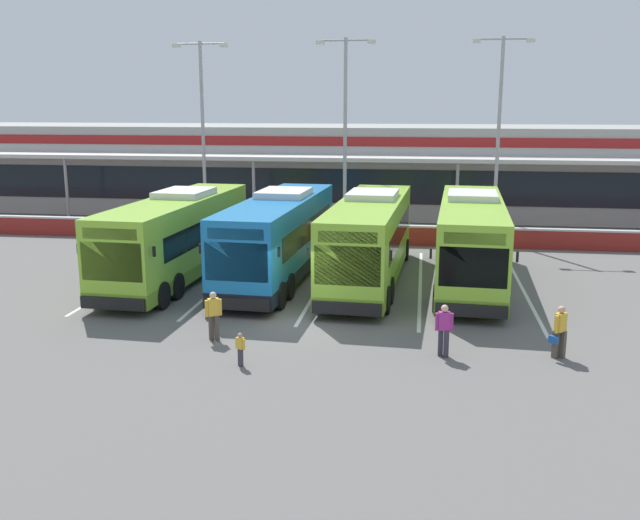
# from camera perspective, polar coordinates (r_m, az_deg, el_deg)

# --- Properties ---
(ground_plane) EXTENTS (200.00, 200.00, 0.00)m
(ground_plane) POSITION_cam_1_polar(r_m,az_deg,el_deg) (24.71, -1.80, -5.09)
(ground_plane) COLOR #605E5B
(terminal_building) EXTENTS (70.00, 13.00, 6.00)m
(terminal_building) POSITION_cam_1_polar(r_m,az_deg,el_deg) (50.45, 3.58, 7.42)
(terminal_building) COLOR #B7B7B2
(terminal_building) RESTS_ON ground
(red_barrier_wall) EXTENTS (60.00, 0.40, 1.10)m
(red_barrier_wall) POSITION_cam_1_polar(r_m,az_deg,el_deg) (38.53, 1.98, 2.16)
(red_barrier_wall) COLOR maroon
(red_barrier_wall) RESTS_ON ground
(coach_bus_leftmost) EXTENTS (3.38, 12.26, 3.78)m
(coach_bus_leftmost) POSITION_cam_1_polar(r_m,az_deg,el_deg) (31.17, -11.44, 1.75)
(coach_bus_leftmost) COLOR #8CC633
(coach_bus_leftmost) RESTS_ON ground
(coach_bus_left_centre) EXTENTS (3.38, 12.26, 3.78)m
(coach_bus_left_centre) POSITION_cam_1_polar(r_m,az_deg,el_deg) (30.57, -3.34, 1.77)
(coach_bus_left_centre) COLOR #1972B7
(coach_bus_left_centre) RESTS_ON ground
(coach_bus_centre) EXTENTS (3.38, 12.26, 3.78)m
(coach_bus_centre) POSITION_cam_1_polar(r_m,az_deg,el_deg) (30.01, 4.02, 1.56)
(coach_bus_centre) COLOR #8CC633
(coach_bus_centre) RESTS_ON ground
(coach_bus_right_centre) EXTENTS (3.38, 12.26, 3.78)m
(coach_bus_right_centre) POSITION_cam_1_polar(r_m,az_deg,el_deg) (30.36, 12.12, 1.44)
(coach_bus_right_centre) COLOR #8CC633
(coach_bus_right_centre) RESTS_ON ground
(bay_stripe_far_west) EXTENTS (0.14, 13.00, 0.01)m
(bay_stripe_far_west) POSITION_cam_1_polar(r_m,az_deg,el_deg) (32.64, -14.58, -1.13)
(bay_stripe_far_west) COLOR silver
(bay_stripe_far_west) RESTS_ON ground
(bay_stripe_west) EXTENTS (0.14, 13.00, 0.01)m
(bay_stripe_west) POSITION_cam_1_polar(r_m,az_deg,el_deg) (31.26, -7.47, -1.42)
(bay_stripe_west) COLOR silver
(bay_stripe_west) RESTS_ON ground
(bay_stripe_mid_west) EXTENTS (0.14, 13.00, 0.01)m
(bay_stripe_mid_west) POSITION_cam_1_polar(r_m,az_deg,el_deg) (30.40, 0.18, -1.71)
(bay_stripe_mid_west) COLOR silver
(bay_stripe_mid_west) RESTS_ON ground
(bay_stripe_centre) EXTENTS (0.14, 13.00, 0.01)m
(bay_stripe_centre) POSITION_cam_1_polar(r_m,az_deg,el_deg) (30.12, 8.12, -1.97)
(bay_stripe_centre) COLOR silver
(bay_stripe_centre) RESTS_ON ground
(bay_stripe_mid_east) EXTENTS (0.14, 13.00, 0.01)m
(bay_stripe_mid_east) POSITION_cam_1_polar(r_m,az_deg,el_deg) (30.41, 16.06, -2.20)
(bay_stripe_mid_east) COLOR silver
(bay_stripe_mid_east) RESTS_ON ground
(pedestrian_with_handbag) EXTENTS (0.57, 0.57, 1.62)m
(pedestrian_with_handbag) POSITION_cam_1_polar(r_m,az_deg,el_deg) (22.29, 18.84, -5.44)
(pedestrian_with_handbag) COLOR #4C4238
(pedestrian_with_handbag) RESTS_ON ground
(pedestrian_in_dark_coat) EXTENTS (0.51, 0.36, 1.62)m
(pedestrian_in_dark_coat) POSITION_cam_1_polar(r_m,az_deg,el_deg) (22.90, -8.61, -4.37)
(pedestrian_in_dark_coat) COLOR #4C4238
(pedestrian_in_dark_coat) RESTS_ON ground
(pedestrian_child) EXTENTS (0.32, 0.25, 1.00)m
(pedestrian_child) POSITION_cam_1_polar(r_m,az_deg,el_deg) (20.72, -6.48, -7.10)
(pedestrian_child) COLOR #33333D
(pedestrian_child) RESTS_ON ground
(pedestrian_near_bin) EXTENTS (0.54, 0.30, 1.62)m
(pedestrian_near_bin) POSITION_cam_1_polar(r_m,az_deg,el_deg) (21.55, 10.01, -5.51)
(pedestrian_near_bin) COLOR #33333D
(pedestrian_near_bin) RESTS_ON ground
(lamp_post_west) EXTENTS (3.24, 0.28, 11.00)m
(lamp_post_west) POSITION_cam_1_polar(r_m,az_deg,el_deg) (42.49, -9.48, 10.75)
(lamp_post_west) COLOR #9E9EA3
(lamp_post_west) RESTS_ON ground
(lamp_post_centre) EXTENTS (3.24, 0.28, 11.00)m
(lamp_post_centre) POSITION_cam_1_polar(r_m,az_deg,el_deg) (39.76, 2.05, 10.80)
(lamp_post_centre) COLOR #9E9EA3
(lamp_post_centre) RESTS_ON ground
(lamp_post_east) EXTENTS (3.24, 0.28, 11.00)m
(lamp_post_east) POSITION_cam_1_polar(r_m,az_deg,el_deg) (40.15, 14.29, 10.45)
(lamp_post_east) COLOR #9E9EA3
(lamp_post_east) RESTS_ON ground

